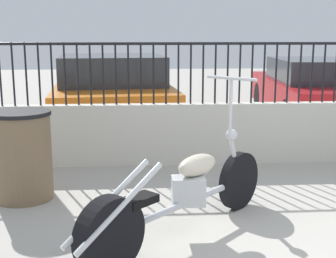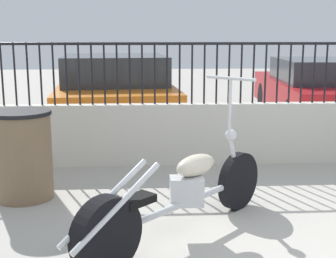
# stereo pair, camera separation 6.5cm
# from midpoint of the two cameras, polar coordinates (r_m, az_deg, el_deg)

# --- Properties ---
(low_wall) EXTENTS (8.57, 0.18, 0.79)m
(low_wall) POSITION_cam_midpoint_polar(r_m,az_deg,el_deg) (6.28, 10.35, -0.45)
(low_wall) COLOR beige
(low_wall) RESTS_ON ground_plane
(fence_railing) EXTENTS (8.57, 0.04, 0.78)m
(fence_railing) POSITION_cam_midpoint_polar(r_m,az_deg,el_deg) (6.16, 10.66, 7.82)
(fence_railing) COLOR black
(fence_railing) RESTS_ON low_wall
(motorcycle_silver) EXTENTS (1.75, 1.73, 1.31)m
(motorcycle_silver) POSITION_cam_midpoint_polar(r_m,az_deg,el_deg) (3.86, 0.40, -8.49)
(motorcycle_silver) COLOR black
(motorcycle_silver) RESTS_ON ground_plane
(trash_bin) EXTENTS (0.62, 0.62, 0.92)m
(trash_bin) POSITION_cam_midpoint_polar(r_m,az_deg,el_deg) (5.02, -17.68, -3.07)
(trash_bin) COLOR brown
(trash_bin) RESTS_ON ground_plane
(car_orange) EXTENTS (2.21, 4.11, 1.32)m
(car_orange) POSITION_cam_midpoint_polar(r_m,az_deg,el_deg) (8.32, -7.06, 4.46)
(car_orange) COLOR black
(car_orange) RESTS_ON ground_plane
(car_red) EXTENTS (2.14, 4.33, 1.23)m
(car_red) POSITION_cam_midpoint_polar(r_m,az_deg,el_deg) (9.27, 17.57, 4.53)
(car_red) COLOR black
(car_red) RESTS_ON ground_plane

